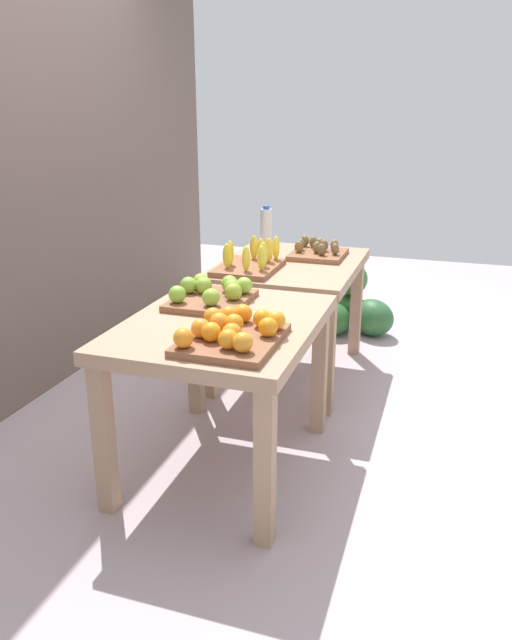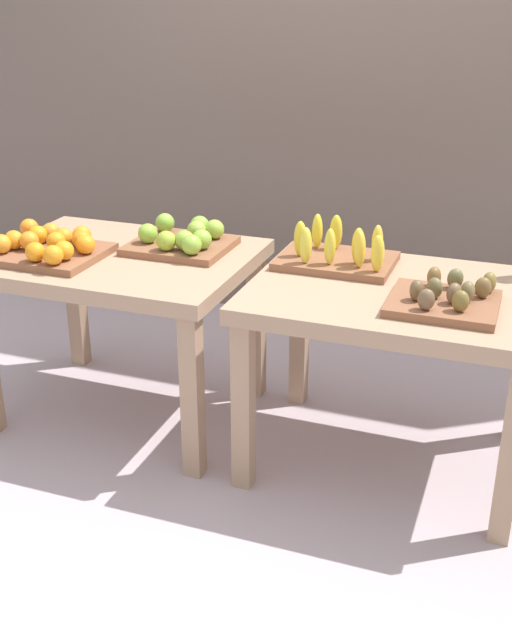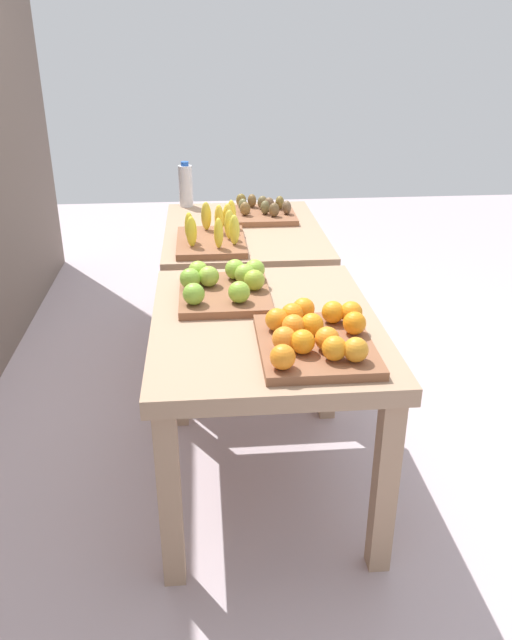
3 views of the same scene
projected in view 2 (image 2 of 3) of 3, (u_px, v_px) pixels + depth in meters
ground_plane at (251, 433)px, 3.27m from camera, size 8.00×8.00×0.00m
back_wall at (347, 33)px, 3.84m from camera, size 4.40×0.12×3.00m
display_table_left at (122, 278)px, 3.20m from camera, size 1.04×0.80×0.72m
display_table_right at (395, 315)px, 2.84m from camera, size 1.04×0.80×0.72m
orange_bin at (48, 246)px, 3.10m from camera, size 0.44×0.37×0.11m
apple_bin at (183, 240)px, 3.19m from camera, size 0.40×0.36×0.11m
banana_crate at (338, 254)px, 3.00m from camera, size 0.44×0.32×0.17m
kiwi_bin at (446, 298)px, 2.62m from camera, size 0.36×0.32×0.10m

